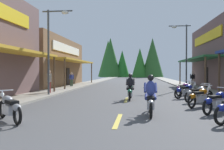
{
  "coord_description": "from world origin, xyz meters",
  "views": [
    {
      "loc": [
        0.68,
        0.54,
        1.7
      ],
      "look_at": [
        -1.94,
        23.79,
        1.33
      ],
      "focal_mm": 36.84,
      "sensor_mm": 36.0,
      "label": 1
    }
  ],
  "objects_px": {
    "streetlamp_left": "(53,40)",
    "motorcycle_parked_right_2": "(217,101)",
    "motorcycle_parked_right_5": "(186,91)",
    "rider_cruising_trailing": "(130,89)",
    "streetlamp_right": "(183,47)",
    "pedestrian_strolling": "(193,78)",
    "pedestrian_browsing": "(49,80)",
    "motorcycle_parked_left_2": "(10,107)",
    "rider_cruising_lead": "(151,98)",
    "motorcycle_parked_right_4": "(199,93)",
    "motorcycle_parked_right_6": "(184,89)",
    "motorcycle_parked_right_3": "(200,97)",
    "pedestrian_by_shop": "(71,79)"
  },
  "relations": [
    {
      "from": "motorcycle_parked_right_3",
      "to": "pedestrian_strolling",
      "type": "xyz_separation_m",
      "value": [
        2.98,
        14.53,
        0.46
      ]
    },
    {
      "from": "motorcycle_parked_right_2",
      "to": "pedestrian_strolling",
      "type": "relative_size",
      "value": 1.0
    },
    {
      "from": "streetlamp_right",
      "to": "pedestrian_by_shop",
      "type": "bearing_deg",
      "value": 176.79
    },
    {
      "from": "motorcycle_parked_right_2",
      "to": "pedestrian_by_shop",
      "type": "height_order",
      "value": "pedestrian_by_shop"
    },
    {
      "from": "motorcycle_parked_left_2",
      "to": "rider_cruising_trailing",
      "type": "xyz_separation_m",
      "value": [
        3.87,
        6.45,
        0.17
      ]
    },
    {
      "from": "motorcycle_parked_left_2",
      "to": "pedestrian_browsing",
      "type": "xyz_separation_m",
      "value": [
        -2.2,
        9.01,
        0.55
      ]
    },
    {
      "from": "motorcycle_parked_right_6",
      "to": "pedestrian_strolling",
      "type": "xyz_separation_m",
      "value": [
        2.73,
        9.3,
        0.46
      ]
    },
    {
      "from": "streetlamp_left",
      "to": "streetlamp_right",
      "type": "bearing_deg",
      "value": 38.25
    },
    {
      "from": "motorcycle_parked_right_2",
      "to": "motorcycle_parked_right_5",
      "type": "height_order",
      "value": "same"
    },
    {
      "from": "motorcycle_parked_right_2",
      "to": "motorcycle_parked_right_4",
      "type": "bearing_deg",
      "value": 44.98
    },
    {
      "from": "rider_cruising_trailing",
      "to": "pedestrian_by_shop",
      "type": "xyz_separation_m",
      "value": [
        -6.59,
        10.06,
        0.26
      ]
    },
    {
      "from": "streetlamp_left",
      "to": "motorcycle_parked_right_3",
      "type": "xyz_separation_m",
      "value": [
        8.73,
        -3.82,
        -3.38
      ]
    },
    {
      "from": "pedestrian_browsing",
      "to": "motorcycle_parked_right_4",
      "type": "bearing_deg",
      "value": 111.1
    },
    {
      "from": "motorcycle_parked_right_2",
      "to": "rider_cruising_lead",
      "type": "xyz_separation_m",
      "value": [
        -2.7,
        -0.62,
        0.17
      ]
    },
    {
      "from": "motorcycle_parked_right_4",
      "to": "streetlamp_right",
      "type": "bearing_deg",
      "value": 50.97
    },
    {
      "from": "motorcycle_parked_right_2",
      "to": "motorcycle_parked_left_2",
      "type": "bearing_deg",
      "value": 154.43
    },
    {
      "from": "rider_cruising_lead",
      "to": "motorcycle_parked_right_5",
      "type": "bearing_deg",
      "value": -21.68
    },
    {
      "from": "rider_cruising_trailing",
      "to": "pedestrian_browsing",
      "type": "distance_m",
      "value": 6.6
    },
    {
      "from": "streetlamp_right",
      "to": "motorcycle_parked_left_2",
      "type": "bearing_deg",
      "value": -118.83
    },
    {
      "from": "motorcycle_parked_right_5",
      "to": "motorcycle_parked_right_4",
      "type": "bearing_deg",
      "value": -118.7
    },
    {
      "from": "pedestrian_by_shop",
      "to": "pedestrian_browsing",
      "type": "distance_m",
      "value": 7.52
    },
    {
      "from": "pedestrian_strolling",
      "to": "motorcycle_parked_right_4",
      "type": "bearing_deg",
      "value": 154.37
    },
    {
      "from": "motorcycle_parked_right_2",
      "to": "motorcycle_parked_right_6",
      "type": "relative_size",
      "value": 0.95
    },
    {
      "from": "motorcycle_parked_right_2",
      "to": "motorcycle_parked_right_3",
      "type": "relative_size",
      "value": 1.03
    },
    {
      "from": "motorcycle_parked_right_3",
      "to": "streetlamp_left",
      "type": "bearing_deg",
      "value": 111.53
    },
    {
      "from": "streetlamp_left",
      "to": "motorcycle_parked_right_2",
      "type": "height_order",
      "value": "streetlamp_left"
    },
    {
      "from": "motorcycle_parked_right_2",
      "to": "motorcycle_parked_right_3",
      "type": "bearing_deg",
      "value": 54.72
    },
    {
      "from": "streetlamp_right",
      "to": "pedestrian_strolling",
      "type": "bearing_deg",
      "value": 60.31
    },
    {
      "from": "motorcycle_parked_right_4",
      "to": "pedestrian_browsing",
      "type": "distance_m",
      "value": 10.4
    },
    {
      "from": "rider_cruising_trailing",
      "to": "motorcycle_parked_right_4",
      "type": "bearing_deg",
      "value": -100.92
    },
    {
      "from": "motorcycle_parked_right_6",
      "to": "pedestrian_strolling",
      "type": "bearing_deg",
      "value": 23.14
    },
    {
      "from": "streetlamp_left",
      "to": "motorcycle_parked_left_2",
      "type": "relative_size",
      "value": 3.54
    },
    {
      "from": "streetlamp_left",
      "to": "motorcycle_parked_left_2",
      "type": "height_order",
      "value": "streetlamp_left"
    },
    {
      "from": "motorcycle_parked_right_5",
      "to": "rider_cruising_lead",
      "type": "bearing_deg",
      "value": -150.63
    },
    {
      "from": "rider_cruising_trailing",
      "to": "pedestrian_strolling",
      "type": "distance_m",
      "value": 13.69
    },
    {
      "from": "motorcycle_parked_right_2",
      "to": "rider_cruising_trailing",
      "type": "xyz_separation_m",
      "value": [
        -3.64,
        4.1,
        0.17
      ]
    },
    {
      "from": "motorcycle_parked_right_6",
      "to": "motorcycle_parked_right_5",
      "type": "bearing_deg",
      "value": -146.69
    },
    {
      "from": "motorcycle_parked_right_5",
      "to": "rider_cruising_trailing",
      "type": "height_order",
      "value": "rider_cruising_trailing"
    },
    {
      "from": "pedestrian_strolling",
      "to": "motorcycle_parked_left_2",
      "type": "bearing_deg",
      "value": 136.96
    },
    {
      "from": "motorcycle_parked_right_6",
      "to": "motorcycle_parked_left_2",
      "type": "height_order",
      "value": "same"
    },
    {
      "from": "motorcycle_parked_right_3",
      "to": "rider_cruising_lead",
      "type": "xyz_separation_m",
      "value": [
        -2.48,
        -2.29,
        0.17
      ]
    },
    {
      "from": "motorcycle_parked_left_2",
      "to": "rider_cruising_trailing",
      "type": "relative_size",
      "value": 0.78
    },
    {
      "from": "streetlamp_right",
      "to": "motorcycle_parked_right_2",
      "type": "bearing_deg",
      "value": -95.16
    },
    {
      "from": "motorcycle_parked_right_3",
      "to": "pedestrian_strolling",
      "type": "distance_m",
      "value": 14.84
    },
    {
      "from": "streetlamp_right",
      "to": "motorcycle_parked_right_5",
      "type": "bearing_deg",
      "value": -99.45
    },
    {
      "from": "motorcycle_parked_right_5",
      "to": "pedestrian_strolling",
      "type": "distance_m",
      "value": 11.37
    },
    {
      "from": "motorcycle_parked_right_4",
      "to": "rider_cruising_trailing",
      "type": "xyz_separation_m",
      "value": [
        -3.76,
        0.78,
        0.17
      ]
    },
    {
      "from": "motorcycle_parked_right_6",
      "to": "pedestrian_browsing",
      "type": "xyz_separation_m",
      "value": [
        -9.73,
        -0.24,
        0.55
      ]
    },
    {
      "from": "rider_cruising_trailing",
      "to": "pedestrian_browsing",
      "type": "relative_size",
      "value": 1.21
    },
    {
      "from": "motorcycle_parked_left_2",
      "to": "pedestrian_browsing",
      "type": "distance_m",
      "value": 9.29
    }
  ]
}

